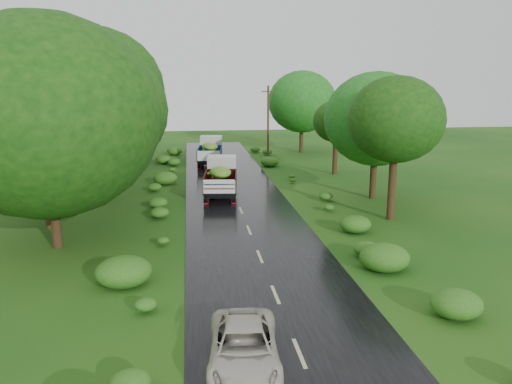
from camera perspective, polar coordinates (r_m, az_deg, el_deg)
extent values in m
plane|color=#10430E|center=(18.46, 2.23, -11.68)|extent=(120.00, 120.00, 0.00)
cube|color=black|center=(23.04, 0.09, -6.56)|extent=(6.50, 80.00, 0.02)
cube|color=#BFB78C|center=(14.96, 4.98, -17.86)|extent=(0.12, 1.60, 0.00)
cube|color=#BFB78C|center=(18.45, 2.23, -11.62)|extent=(0.12, 1.60, 0.00)
cube|color=#BFB78C|center=(22.11, 0.44, -7.38)|extent=(0.12, 1.60, 0.00)
cube|color=#BFB78C|center=(25.87, -0.81, -4.36)|extent=(0.12, 1.60, 0.00)
cube|color=#BFB78C|center=(29.69, -1.74, -2.10)|extent=(0.12, 1.60, 0.00)
cube|color=#BFB78C|center=(33.55, -2.45, -0.37)|extent=(0.12, 1.60, 0.00)
cube|color=#BFB78C|center=(37.44, -3.01, 1.01)|extent=(0.12, 1.60, 0.00)
cube|color=#BFB78C|center=(41.36, -3.47, 2.13)|extent=(0.12, 1.60, 0.00)
cube|color=#BFB78C|center=(45.29, -3.85, 3.05)|extent=(0.12, 1.60, 0.00)
cube|color=#BFB78C|center=(49.23, -4.17, 3.83)|extent=(0.12, 1.60, 0.00)
cube|color=#BFB78C|center=(53.18, -4.44, 4.49)|extent=(0.12, 1.60, 0.00)
cube|color=#BFB78C|center=(57.13, -4.67, 5.06)|extent=(0.12, 1.60, 0.00)
cube|color=black|center=(33.25, -4.00, 0.48)|extent=(2.05, 5.15, 0.25)
cylinder|color=black|center=(35.11, -5.29, 0.89)|extent=(0.34, 0.91, 0.89)
cylinder|color=black|center=(35.04, -2.47, 0.91)|extent=(0.34, 0.91, 0.89)
cylinder|color=black|center=(32.21, -5.61, -0.20)|extent=(0.34, 0.91, 0.89)
cylinder|color=black|center=(32.14, -2.53, -0.18)|extent=(0.34, 0.91, 0.89)
cylinder|color=black|center=(31.33, -5.72, -0.57)|extent=(0.34, 0.91, 0.89)
cylinder|color=black|center=(31.25, -2.56, -0.55)|extent=(0.34, 0.91, 0.89)
cube|color=maroon|center=(31.08, -5.75, -1.05)|extent=(0.31, 0.07, 0.40)
cube|color=maroon|center=(31.00, -2.56, -1.03)|extent=(0.31, 0.07, 0.40)
cube|color=silver|center=(35.03, -3.90, 2.73)|extent=(2.13, 1.89, 1.69)
cube|color=black|center=(32.29, -4.07, 0.47)|extent=(2.44, 4.03, 0.14)
cube|color=#4C0D11|center=(32.25, -5.84, 1.31)|extent=(0.47, 3.82, 0.85)
cube|color=#4C0D11|center=(32.17, -2.32, 1.34)|extent=(0.47, 3.82, 0.85)
cube|color=#4C0D11|center=(34.04, -3.95, 1.95)|extent=(2.05, 0.29, 0.85)
cube|color=silver|center=(30.35, -4.22, 0.62)|extent=(2.05, 0.29, 0.85)
ellipsoid|color=#518117|center=(32.09, -4.10, 2.26)|extent=(2.05, 3.38, 0.89)
cube|color=black|center=(45.59, -5.23, 3.81)|extent=(2.03, 5.20, 0.25)
cylinder|color=black|center=(47.48, -6.17, 3.98)|extent=(0.34, 0.92, 0.90)
cylinder|color=black|center=(47.39, -4.05, 4.01)|extent=(0.34, 0.92, 0.90)
cylinder|color=black|center=(44.52, -6.42, 3.39)|extent=(0.34, 0.92, 0.90)
cylinder|color=black|center=(44.43, -4.17, 3.42)|extent=(0.34, 0.92, 0.90)
cylinder|color=black|center=(43.62, -6.51, 3.20)|extent=(0.34, 0.92, 0.90)
cylinder|color=black|center=(43.52, -4.21, 3.22)|extent=(0.34, 0.92, 0.90)
cube|color=maroon|center=(43.35, -6.53, 2.87)|extent=(0.31, 0.06, 0.41)
cube|color=maroon|center=(43.25, -4.22, 2.90)|extent=(0.31, 0.06, 0.41)
cube|color=silver|center=(47.45, -5.13, 5.36)|extent=(2.14, 1.89, 1.71)
cube|color=black|center=(44.62, -5.29, 3.87)|extent=(2.43, 4.05, 0.14)
cube|color=navy|center=(44.61, -6.59, 4.49)|extent=(0.44, 3.86, 0.86)
cube|color=navy|center=(44.50, -4.01, 4.52)|extent=(0.44, 3.86, 0.86)
cube|color=navy|center=(46.43, -5.18, 4.84)|extent=(2.07, 0.27, 0.86)
cube|color=silver|center=(42.67, -5.44, 4.14)|extent=(2.07, 0.27, 0.86)
ellipsoid|color=#518117|center=(44.47, -5.32, 5.19)|extent=(2.04, 3.41, 0.90)
imported|color=beige|center=(14.05, -1.38, -17.33)|extent=(2.25, 4.24, 1.13)
cylinder|color=#382616|center=(45.84, 1.39, 7.64)|extent=(0.22, 0.22, 7.09)
cube|color=#382616|center=(45.67, 1.41, 11.40)|extent=(1.24, 0.28, 0.09)
cylinder|color=black|center=(24.29, -22.33, 1.84)|extent=(0.44, 0.44, 6.87)
ellipsoid|color=#0F3B0B|center=(23.98, -22.85, 7.97)|extent=(4.47, 4.47, 4.03)
cylinder|color=black|center=(27.96, -23.12, 4.43)|extent=(0.48, 0.48, 8.15)
ellipsoid|color=#0F3B0B|center=(27.74, -23.69, 10.76)|extent=(3.89, 3.89, 3.50)
cylinder|color=black|center=(32.42, -17.37, 4.47)|extent=(0.44, 0.44, 6.57)
ellipsoid|color=#0F3B0B|center=(32.18, -17.67, 8.87)|extent=(4.13, 4.13, 3.72)
cylinder|color=black|center=(38.98, -19.65, 6.58)|extent=(0.47, 0.47, 7.88)
ellipsoid|color=#0F3B0B|center=(38.81, -19.98, 10.98)|extent=(4.27, 4.27, 3.85)
cylinder|color=black|center=(42.40, -18.35, 6.34)|extent=(0.44, 0.44, 6.74)
ellipsoid|color=#0F3B0B|center=(42.22, -18.59, 9.79)|extent=(3.47, 3.47, 3.12)
cylinder|color=black|center=(47.23, -17.77, 7.49)|extent=(0.46, 0.46, 7.58)
ellipsoid|color=#0F3B0B|center=(47.08, -18.01, 10.97)|extent=(4.96, 4.96, 4.47)
cylinder|color=black|center=(54.22, -15.35, 8.58)|extent=(0.48, 0.48, 8.22)
ellipsoid|color=#0F3B0B|center=(54.11, -15.54, 11.88)|extent=(3.72, 3.72, 3.35)
cylinder|color=black|center=(28.22, 15.43, 3.16)|extent=(0.43, 0.43, 6.30)
ellipsoid|color=#1B5916|center=(27.94, 15.72, 8.00)|extent=(3.22, 3.22, 2.89)
cylinder|color=black|center=(33.15, 13.37, 4.27)|extent=(0.42, 0.42, 5.88)
ellipsoid|color=#1B5916|center=(32.91, 13.57, 8.12)|extent=(3.64, 3.64, 3.28)
cylinder|color=black|center=(41.32, 9.07, 5.40)|extent=(0.40, 0.40, 4.91)
ellipsoid|color=#1B5916|center=(41.13, 9.16, 7.98)|extent=(2.75, 2.75, 2.47)
cylinder|color=black|center=(53.41, 5.23, 7.76)|extent=(0.43, 0.43, 6.07)
ellipsoid|color=#1B5916|center=(53.26, 5.28, 10.23)|extent=(3.78, 3.78, 3.40)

